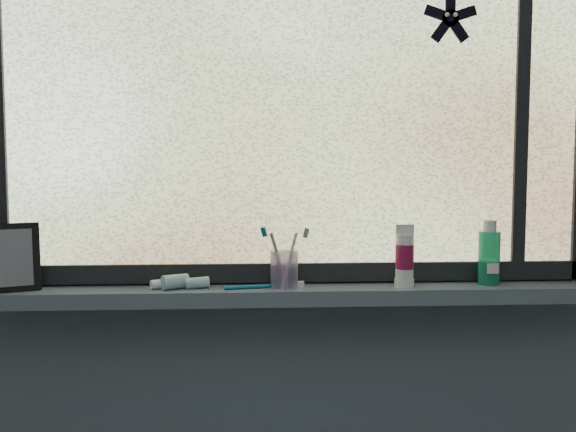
{
  "coord_description": "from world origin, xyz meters",
  "views": [
    {
      "loc": [
        -0.12,
        -0.42,
        1.34
      ],
      "look_at": [
        -0.04,
        1.05,
        1.22
      ],
      "focal_mm": 40.0,
      "sensor_mm": 36.0,
      "label": 1
    }
  ],
  "objects_px": {
    "toothbrush_cup": "(284,270)",
    "cream_tube": "(405,254)",
    "vanity_mirror": "(11,257)",
    "mouthwash_bottle": "(489,252)"
  },
  "relations": [
    {
      "from": "vanity_mirror",
      "to": "cream_tube",
      "type": "height_order",
      "value": "vanity_mirror"
    },
    {
      "from": "cream_tube",
      "to": "toothbrush_cup",
      "type": "bearing_deg",
      "value": 179.02
    },
    {
      "from": "mouthwash_bottle",
      "to": "cream_tube",
      "type": "relative_size",
      "value": 1.21
    },
    {
      "from": "toothbrush_cup",
      "to": "cream_tube",
      "type": "height_order",
      "value": "cream_tube"
    },
    {
      "from": "toothbrush_cup",
      "to": "cream_tube",
      "type": "xyz_separation_m",
      "value": [
        0.31,
        -0.01,
        0.04
      ]
    },
    {
      "from": "mouthwash_bottle",
      "to": "vanity_mirror",
      "type": "bearing_deg",
      "value": -178.94
    },
    {
      "from": "toothbrush_cup",
      "to": "cream_tube",
      "type": "distance_m",
      "value": 0.32
    },
    {
      "from": "vanity_mirror",
      "to": "mouthwash_bottle",
      "type": "xyz_separation_m",
      "value": [
        1.23,
        0.02,
        -0.0
      ]
    },
    {
      "from": "vanity_mirror",
      "to": "mouthwash_bottle",
      "type": "relative_size",
      "value": 1.21
    },
    {
      "from": "toothbrush_cup",
      "to": "mouthwash_bottle",
      "type": "height_order",
      "value": "mouthwash_bottle"
    }
  ]
}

